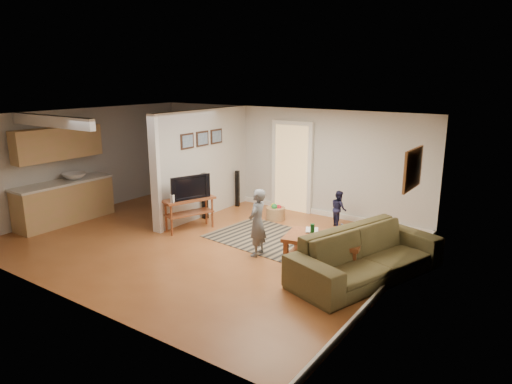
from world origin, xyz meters
TOP-DOWN VIEW (x-y plane):
  - ground at (0.00, 0.00)m, footprint 7.50×7.50m
  - room_shell at (-1.07, 0.43)m, footprint 7.54×6.02m
  - area_rug at (0.97, 0.91)m, footprint 2.50×1.94m
  - sofa at (3.30, 0.24)m, footprint 1.91×2.95m
  - coffee_table at (2.50, 0.32)m, footprint 1.46×1.03m
  - tv_console at (-0.74, 0.39)m, footprint 0.79×1.19m
  - speaker_left at (-1.00, 1.20)m, footprint 0.11×0.11m
  - speaker_right at (-1.00, 2.46)m, footprint 0.11×0.11m
  - toy_basket at (0.40, 2.06)m, footprint 0.44×0.44m
  - child at (1.27, 0.03)m, footprint 0.37×0.50m
  - toddler at (1.80, 2.44)m, footprint 0.50×0.49m

SIDE VIEW (x-z plane):
  - ground at x=0.00m, z-range 0.00..0.00m
  - sofa at x=3.30m, z-range -0.40..0.40m
  - child at x=1.27m, z-range -0.63..0.63m
  - toddler at x=1.80m, z-range -0.40..0.40m
  - area_rug at x=0.97m, z-range 0.00..0.01m
  - toy_basket at x=0.40m, z-range -0.03..0.36m
  - coffee_table at x=2.50m, z-range 0.01..0.80m
  - speaker_right at x=-1.00m, z-range 0.00..0.92m
  - speaker_left at x=-1.00m, z-range 0.00..1.08m
  - tv_console at x=-0.74m, z-range 0.16..1.12m
  - room_shell at x=-1.07m, z-range 0.20..2.72m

